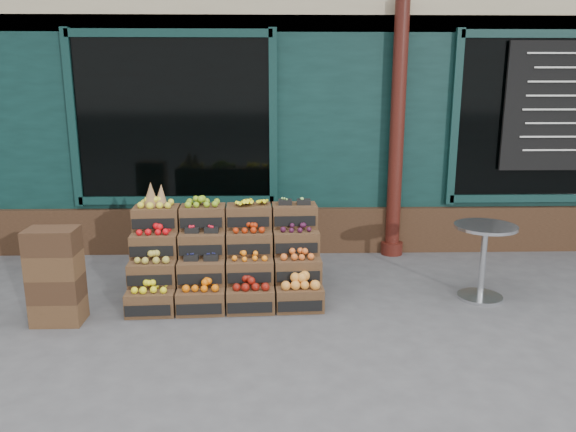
{
  "coord_description": "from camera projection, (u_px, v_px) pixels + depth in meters",
  "views": [
    {
      "loc": [
        -0.34,
        -4.98,
        2.24
      ],
      "look_at": [
        -0.2,
        0.7,
        0.85
      ],
      "focal_mm": 35.0,
      "sensor_mm": 36.0,
      "label": 1
    }
  ],
  "objects": [
    {
      "name": "crate_display",
      "position": [
        226.0,
        263.0,
        5.87
      ],
      "size": [
        1.97,
        1.03,
        1.21
      ],
      "rotation": [
        0.0,
        0.0,
        0.05
      ],
      "color": "#4A311D",
      "rests_on": "ground"
    },
    {
      "name": "shop_facade",
      "position": [
        293.0,
        70.0,
        9.77
      ],
      "size": [
        12.0,
        6.24,
        4.8
      ],
      "color": "black",
      "rests_on": "ground"
    },
    {
      "name": "shopkeeper",
      "position": [
        188.0,
        162.0,
        7.98
      ],
      "size": [
        0.94,
        0.78,
        2.19
      ],
      "primitive_type": "imported",
      "rotation": [
        0.0,
        0.0,
        3.52
      ],
      "color": "#17531D",
      "rests_on": "ground"
    },
    {
      "name": "spare_crates",
      "position": [
        56.0,
        276.0,
        5.21
      ],
      "size": [
        0.46,
        0.32,
        0.92
      ],
      "rotation": [
        0.0,
        0.0,
        0.01
      ],
      "color": "#4A311D",
      "rests_on": "ground"
    },
    {
      "name": "bistro_table",
      "position": [
        483.0,
        253.0,
        5.77
      ],
      "size": [
        0.63,
        0.63,
        0.79
      ],
      "rotation": [
        0.0,
        0.0,
        -0.12
      ],
      "color": "silver",
      "rests_on": "ground"
    },
    {
      "name": "ground",
      "position": [
        311.0,
        319.0,
        5.37
      ],
      "size": [
        60.0,
        60.0,
        0.0
      ],
      "primitive_type": "plane",
      "color": "#464649",
      "rests_on": "ground"
    }
  ]
}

